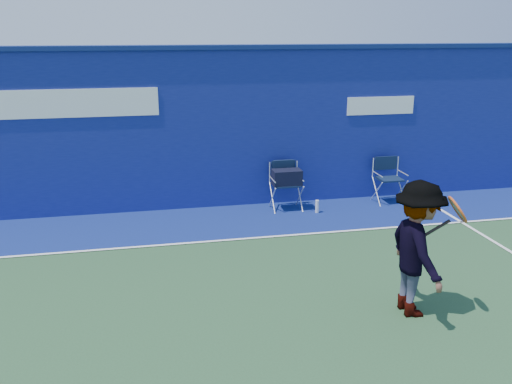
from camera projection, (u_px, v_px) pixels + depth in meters
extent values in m
plane|color=#26492A|center=(252.00, 350.00, 5.92)|extent=(80.00, 80.00, 0.00)
cube|color=navy|center=(199.00, 130.00, 10.36)|extent=(24.00, 0.40, 3.00)
cube|color=navy|center=(197.00, 47.00, 9.91)|extent=(24.00, 0.50, 0.08)
cube|color=white|center=(27.00, 105.00, 9.41)|extent=(4.50, 0.02, 0.50)
cube|color=white|center=(381.00, 106.00, 10.74)|extent=(1.40, 0.02, 0.35)
cube|color=navy|center=(208.00, 223.00, 9.76)|extent=(24.00, 1.80, 0.01)
cube|color=white|center=(214.00, 241.00, 8.92)|extent=(24.00, 0.06, 0.01)
cube|color=#0E1B35|center=(286.00, 185.00, 10.38)|extent=(0.48, 0.41, 0.03)
cube|color=silver|center=(283.00, 171.00, 10.55)|extent=(0.55, 0.02, 0.40)
cube|color=#0E1B35|center=(283.00, 168.00, 10.52)|extent=(0.48, 0.03, 0.28)
cube|color=black|center=(287.00, 178.00, 10.31)|extent=(0.55, 0.32, 0.30)
cube|color=#0E1B35|center=(283.00, 166.00, 10.51)|extent=(0.40, 0.06, 0.22)
cube|color=#0E1B35|center=(390.00, 179.00, 10.80)|extent=(0.47, 0.40, 0.03)
cube|color=silver|center=(385.00, 167.00, 10.96)|extent=(0.54, 0.02, 0.39)
cube|color=#0E1B35|center=(386.00, 163.00, 10.94)|extent=(0.47, 0.03, 0.27)
cylinder|color=silver|center=(317.00, 207.00, 10.28)|extent=(0.07, 0.07, 0.25)
imported|color=#EA4738|center=(417.00, 249.00, 6.48)|extent=(0.66, 1.10, 1.68)
torus|color=#C84D1A|center=(457.00, 209.00, 6.30)|extent=(0.30, 0.41, 0.32)
cylinder|color=gray|center=(457.00, 209.00, 6.30)|extent=(0.24, 0.34, 0.26)
cylinder|color=black|center=(437.00, 228.00, 6.24)|extent=(0.30, 0.10, 0.22)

